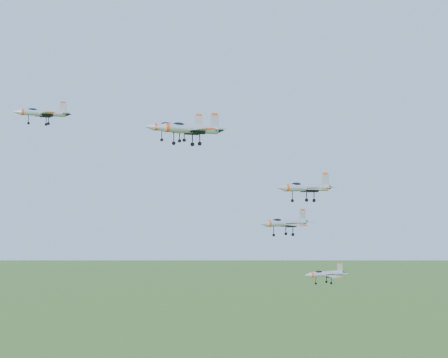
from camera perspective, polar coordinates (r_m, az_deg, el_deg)
name	(u,v)px	position (r m, az deg, el deg)	size (l,w,h in m)	color
jet_lead	(42,113)	(130.13, -16.34, 5.83)	(11.80, 9.79, 3.15)	#9FA3AB
jet_left_high	(176,127)	(119.27, -4.43, 4.72)	(13.19, 10.88, 3.53)	#9FA3AB
jet_right_high	(189,129)	(106.57, -3.19, 4.62)	(13.86, 11.61, 3.71)	#9FA3AB
jet_left_low	(285,223)	(134.18, 5.57, -4.00)	(13.49, 11.29, 3.61)	#9FA3AB
jet_right_low	(305,187)	(113.92, 7.40, -0.76)	(12.75, 10.58, 3.41)	#9FA3AB
jet_trail	(325,274)	(138.44, 9.21, -8.55)	(10.59, 8.68, 2.84)	#9FA3AB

